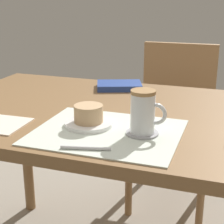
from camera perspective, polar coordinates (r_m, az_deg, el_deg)
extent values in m
cylinder|color=brown|center=(1.93, -12.92, -5.56)|extent=(0.05, 0.05, 0.67)
cube|color=brown|center=(1.28, -0.21, -0.45)|extent=(1.24, 0.79, 0.04)
cylinder|color=#997047|center=(1.85, 13.46, -11.50)|extent=(0.04, 0.04, 0.40)
cylinder|color=#997047|center=(1.89, 2.57, -10.22)|extent=(0.04, 0.04, 0.40)
cylinder|color=#997047|center=(2.16, 14.17, -6.95)|extent=(0.04, 0.04, 0.40)
cylinder|color=#997047|center=(2.20, 4.92, -5.97)|extent=(0.04, 0.04, 0.40)
cube|color=#997047|center=(1.93, 9.10, -2.76)|extent=(0.43, 0.43, 0.04)
cube|color=#997047|center=(2.05, 10.20, 4.79)|extent=(0.39, 0.04, 0.40)
cube|color=silver|center=(1.07, -0.69, -3.07)|extent=(0.41, 0.34, 0.00)
cylinder|color=white|center=(1.12, -3.56, -1.79)|extent=(0.14, 0.14, 0.01)
cylinder|color=tan|center=(1.11, -3.59, -0.24)|extent=(0.09, 0.09, 0.05)
cylinder|color=#99999E|center=(1.06, 4.61, -3.23)|extent=(0.09, 0.09, 0.00)
cylinder|color=white|center=(1.04, 4.70, -0.21)|extent=(0.07, 0.07, 0.11)
cylinder|color=#9E7547|center=(1.02, 4.78, 3.06)|extent=(0.07, 0.07, 0.01)
torus|color=white|center=(1.03, 6.66, -0.30)|extent=(0.06, 0.01, 0.06)
cylinder|color=silver|center=(0.96, -4.04, -5.50)|extent=(0.13, 0.04, 0.01)
cube|color=silver|center=(1.18, -16.62, -1.80)|extent=(0.15, 0.15, 0.00)
cube|color=navy|center=(1.54, 1.11, 4.03)|extent=(0.21, 0.18, 0.02)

